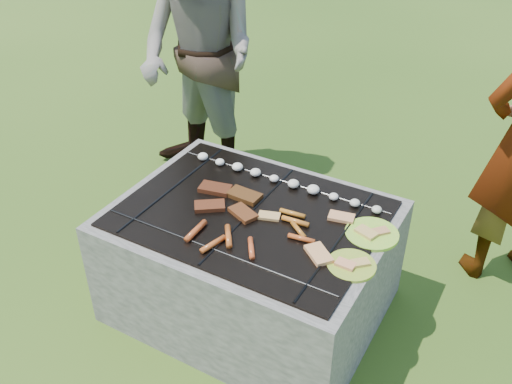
{
  "coord_description": "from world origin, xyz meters",
  "views": [
    {
      "loc": [
        1.12,
        -1.9,
        2.21
      ],
      "look_at": [
        0.0,
        0.05,
        0.7
      ],
      "focal_mm": 40.0,
      "sensor_mm": 36.0,
      "label": 1
    }
  ],
  "objects_px": {
    "plate_far": "(372,234)",
    "plate_near": "(351,265)",
    "fire_pit": "(251,265)",
    "bystander": "(198,56)"
  },
  "relations": [
    {
      "from": "bystander",
      "to": "plate_near",
      "type": "bearing_deg",
      "value": -20.87
    },
    {
      "from": "fire_pit",
      "to": "plate_near",
      "type": "height_order",
      "value": "plate_near"
    },
    {
      "from": "fire_pit",
      "to": "bystander",
      "type": "height_order",
      "value": "bystander"
    },
    {
      "from": "fire_pit",
      "to": "plate_near",
      "type": "bearing_deg",
      "value": -11.5
    },
    {
      "from": "fire_pit",
      "to": "plate_far",
      "type": "xyz_separation_m",
      "value": [
        0.56,
        0.13,
        0.33
      ]
    },
    {
      "from": "fire_pit",
      "to": "plate_far",
      "type": "height_order",
      "value": "plate_far"
    },
    {
      "from": "fire_pit",
      "to": "plate_near",
      "type": "relative_size",
      "value": 5.27
    },
    {
      "from": "plate_far",
      "to": "plate_near",
      "type": "height_order",
      "value": "plate_far"
    },
    {
      "from": "fire_pit",
      "to": "bystander",
      "type": "bearing_deg",
      "value": 134.65
    },
    {
      "from": "fire_pit",
      "to": "plate_far",
      "type": "relative_size",
      "value": 4.92
    }
  ]
}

